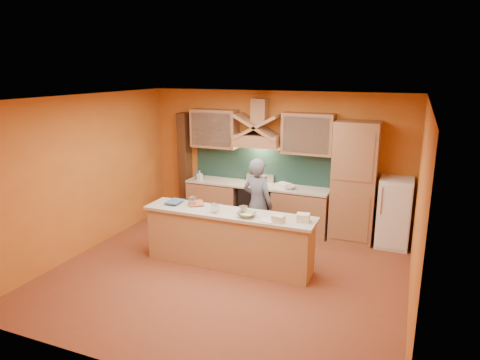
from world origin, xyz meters
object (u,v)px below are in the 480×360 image
at_px(kitchen_scale, 243,210).
at_px(person, 258,204).
at_px(fridge, 394,213).
at_px(mixing_bowl, 247,215).
at_px(stove, 256,206).

bearing_deg(kitchen_scale, person, 70.97).
relative_size(person, kitchen_scale, 14.72).
relative_size(fridge, mixing_bowl, 4.52).
bearing_deg(person, stove, -53.66).
bearing_deg(stove, mixing_bowl, -74.35).
height_order(kitchen_scale, mixing_bowl, kitchen_scale).
bearing_deg(kitchen_scale, mixing_bowl, -75.20).
height_order(fridge, mixing_bowl, fridge).
xyz_separation_m(stove, kitchen_scale, (0.45, -1.86, 0.54)).
distance_m(fridge, mixing_bowl, 2.96).
bearing_deg(stove, person, -69.09).
height_order(stove, kitchen_scale, kitchen_scale).
distance_m(person, mixing_bowl, 0.98).
bearing_deg(fridge, stove, 180.00).
xyz_separation_m(person, kitchen_scale, (0.04, -0.80, 0.14)).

